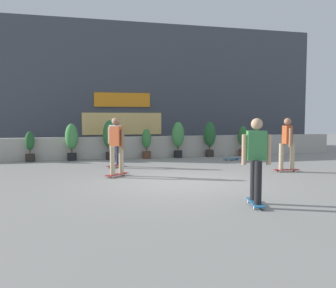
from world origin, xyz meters
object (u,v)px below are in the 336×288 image
(potted_plant_2, at_px, (110,136))
(skater_far_left, at_px, (117,144))
(potted_plant_3, at_px, (147,143))
(skater_by_wall_right, at_px, (115,140))
(potted_plant_1, at_px, (72,139))
(skateboard_near_camera, at_px, (232,159))
(potted_plant_6, at_px, (243,139))
(skater_foreground, at_px, (256,158))
(potted_plant_0, at_px, (30,146))
(potted_plant_4, at_px, (178,137))
(potted_plant_5, at_px, (210,136))
(skater_far_right, at_px, (287,142))

(potted_plant_2, distance_m, skater_far_left, 4.33)
(potted_plant_3, distance_m, skater_by_wall_right, 2.79)
(potted_plant_1, distance_m, skateboard_near_camera, 6.47)
(potted_plant_2, relative_size, skater_by_wall_right, 0.95)
(potted_plant_6, height_order, skater_foreground, skater_foreground)
(potted_plant_3, xyz_separation_m, skater_by_wall_right, (-1.53, -2.32, 0.27))
(skater_far_left, bearing_deg, potted_plant_3, 68.77)
(potted_plant_0, bearing_deg, potted_plant_4, 0.00)
(potted_plant_0, distance_m, skater_far_left, 5.22)
(potted_plant_3, distance_m, potted_plant_5, 2.81)
(potted_plant_3, relative_size, skater_far_right, 0.73)
(potted_plant_3, bearing_deg, potted_plant_4, -0.00)
(skater_foreground, xyz_separation_m, skateboard_near_camera, (2.67, 7.00, -0.88))
(potted_plant_3, height_order, skater_by_wall_right, skater_by_wall_right)
(potted_plant_1, relative_size, skater_far_right, 0.87)
(skater_foreground, relative_size, skateboard_near_camera, 2.06)
(potted_plant_1, height_order, skater_far_left, skater_far_left)
(potted_plant_0, bearing_deg, potted_plant_5, 0.00)
(potted_plant_1, bearing_deg, potted_plant_3, 0.00)
(potted_plant_5, xyz_separation_m, skater_by_wall_right, (-4.33, -2.32, 0.05))
(skater_foreground, relative_size, skater_far_right, 1.00)
(potted_plant_4, distance_m, skater_foreground, 8.46)
(potted_plant_1, distance_m, potted_plant_6, 7.40)
(potted_plant_0, height_order, potted_plant_2, potted_plant_2)
(skateboard_near_camera, bearing_deg, potted_plant_4, 142.64)
(potted_plant_1, xyz_separation_m, potted_plant_6, (7.40, 0.00, -0.11))
(skater_far_right, bearing_deg, potted_plant_6, 80.62)
(potted_plant_2, bearing_deg, skater_foreground, -76.13)
(potted_plant_0, distance_m, potted_plant_3, 4.58)
(potted_plant_6, xyz_separation_m, skater_far_left, (-6.06, -4.32, 0.20))
(potted_plant_1, height_order, skater_foreground, skater_foreground)
(skater_far_right, bearing_deg, potted_plant_5, 99.70)
(potted_plant_3, height_order, skater_foreground, skater_foreground)
(potted_plant_5, distance_m, skateboard_near_camera, 1.71)
(potted_plant_2, bearing_deg, skater_far_right, -42.63)
(potted_plant_2, height_order, potted_plant_6, potted_plant_2)
(potted_plant_4, bearing_deg, skateboard_near_camera, -37.36)
(skater_by_wall_right, bearing_deg, potted_plant_2, 89.41)
(potted_plant_1, height_order, skateboard_near_camera, potted_plant_1)
(potted_plant_2, relative_size, potted_plant_5, 1.06)
(potted_plant_2, relative_size, skateboard_near_camera, 1.95)
(potted_plant_5, xyz_separation_m, potted_plant_6, (1.58, 0.00, -0.15))
(potted_plant_1, bearing_deg, skater_by_wall_right, -57.30)
(potted_plant_3, xyz_separation_m, skater_foreground, (0.57, -8.43, 0.27))
(potted_plant_2, relative_size, potted_plant_4, 1.05)
(potted_plant_3, bearing_deg, potted_plant_0, -180.00)
(potted_plant_6, distance_m, skater_far_right, 4.77)
(potted_plant_3, height_order, potted_plant_4, potted_plant_4)
(potted_plant_6, distance_m, skater_far_left, 7.45)
(skater_far_left, bearing_deg, potted_plant_1, 107.22)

